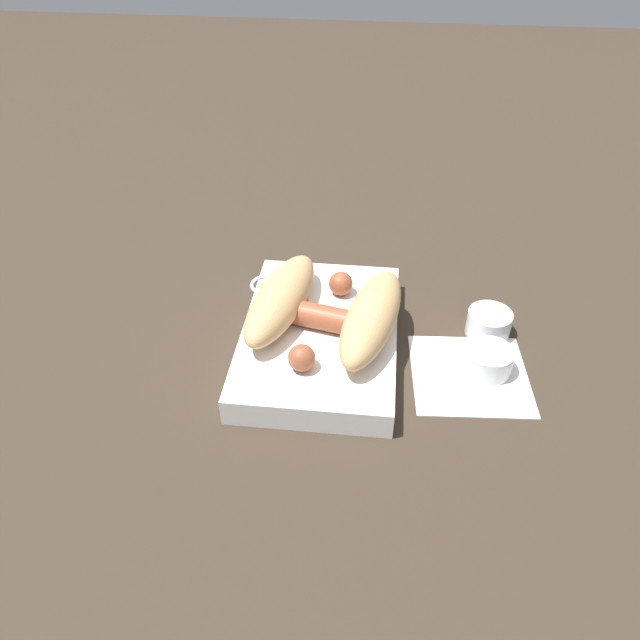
% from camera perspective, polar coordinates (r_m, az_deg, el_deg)
% --- Properties ---
extents(ground_plane, '(3.00, 3.00, 0.00)m').
position_cam_1_polar(ground_plane, '(0.73, 0.00, -2.56)').
color(ground_plane, '#33281E').
extents(food_tray, '(0.26, 0.17, 0.03)m').
position_cam_1_polar(food_tray, '(0.72, 0.00, -1.61)').
color(food_tray, white).
rests_on(food_tray, ground_plane).
extents(bread_roll, '(0.20, 0.19, 0.05)m').
position_cam_1_polar(bread_roll, '(0.69, 0.49, 1.12)').
color(bread_roll, tan).
rests_on(bread_roll, food_tray).
extents(sausage, '(0.16, 0.14, 0.03)m').
position_cam_1_polar(sausage, '(0.70, 0.25, 0.18)').
color(sausage, brown).
rests_on(sausage, food_tray).
extents(pickled_veggies, '(0.07, 0.08, 0.00)m').
position_cam_1_polar(pickled_veggies, '(0.76, -4.23, 2.83)').
color(pickled_veggies, orange).
rests_on(pickled_veggies, food_tray).
extents(napkin, '(0.14, 0.14, 0.00)m').
position_cam_1_polar(napkin, '(0.71, 13.52, -4.85)').
color(napkin, white).
rests_on(napkin, ground_plane).
extents(condiment_cup_near, '(0.05, 0.05, 0.03)m').
position_cam_1_polar(condiment_cup_near, '(0.71, 15.15, -3.74)').
color(condiment_cup_near, silver).
rests_on(condiment_cup_near, ground_plane).
extents(condiment_cup_far, '(0.05, 0.05, 0.03)m').
position_cam_1_polar(condiment_cup_far, '(0.76, 15.15, -0.40)').
color(condiment_cup_far, silver).
rests_on(condiment_cup_far, ground_plane).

